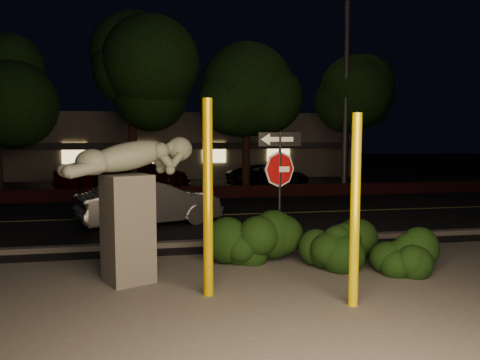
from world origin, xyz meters
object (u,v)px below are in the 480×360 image
streetlight (341,45)px  parked_car_dark (269,176)px  signpost (280,170)px  sculpture (129,193)px  yellow_pole_right (355,211)px  parked_car_darkred (142,175)px  parked_car_red (100,176)px  yellow_pole_left (208,199)px  silver_sedan (150,203)px

streetlight → parked_car_dark: streetlight is taller
signpost → sculpture: size_ratio=1.04×
yellow_pole_right → parked_car_darkred: (-3.45, 16.66, -0.75)m
parked_car_red → parked_car_darkred: (1.94, 0.31, 0.01)m
yellow_pole_left → streetlight: 15.28m
yellow_pole_left → signpost: bearing=49.1°
streetlight → sculpture: bearing=-120.5°
sculpture → parked_car_dark: size_ratio=0.61×
silver_sedan → parked_car_darkred: bearing=-16.8°
yellow_pole_right → parked_car_red: 17.23m
yellow_pole_left → streetlight: bearing=59.2°
yellow_pole_right → streetlight: bearing=68.3°
sculpture → parked_car_darkred: size_ratio=0.53×
yellow_pole_right → sculpture: size_ratio=1.14×
parked_car_dark → parked_car_darkred: bearing=77.7°
signpost → parked_car_dark: (3.19, 13.50, -1.31)m
sculpture → parked_car_red: bearing=73.0°
silver_sedan → parked_car_dark: (5.85, 9.17, -0.08)m
silver_sedan → parked_car_dark: size_ratio=0.96×
parked_car_dark → sculpture: bearing=147.4°
streetlight → parked_car_darkred: streetlight is taller
signpost → parked_car_darkred: size_ratio=0.54×
streetlight → yellow_pole_left: bearing=-114.1°
yellow_pole_right → parked_car_darkred: yellow_pole_right is taller
yellow_pole_left → parked_car_red: size_ratio=0.78×
silver_sedan → sculpture: bearing=157.1°
streetlight → parked_car_dark: 7.16m
yellow_pole_left → silver_sedan: size_ratio=0.78×
yellow_pole_left → yellow_pole_right: yellow_pole_left is taller
signpost → silver_sedan: 5.22m
parked_car_darkred → parked_car_dark: 6.28m
silver_sedan → yellow_pole_right: bearing=-176.5°
streetlight → parked_car_dark: size_ratio=2.62×
streetlight → parked_car_darkred: bearing=165.5°
sculpture → silver_sedan: sculpture is taller
signpost → streetlight: bearing=60.6°
yellow_pole_left → yellow_pole_right: size_ratio=1.08×
parked_car_darkred → parked_car_dark: (6.28, -0.30, -0.13)m
streetlight → silver_sedan: 11.87m
yellow_pole_left → sculpture: bearing=141.1°
parked_car_red → parked_car_dark: bearing=-81.2°
yellow_pole_right → parked_car_darkred: size_ratio=0.60×
silver_sedan → signpost: bearing=-167.7°
yellow_pole_right → parked_car_dark: 16.63m
streetlight → parked_car_red: (-10.68, 3.08, -5.86)m
signpost → parked_car_red: 14.44m
yellow_pole_left → yellow_pole_right: (2.10, -0.86, -0.12)m
yellow_pole_left → silver_sedan: bearing=98.3°
sculpture → parked_car_red: (-2.02, 14.47, -0.89)m
parked_car_darkred → parked_car_red: bearing=79.7°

